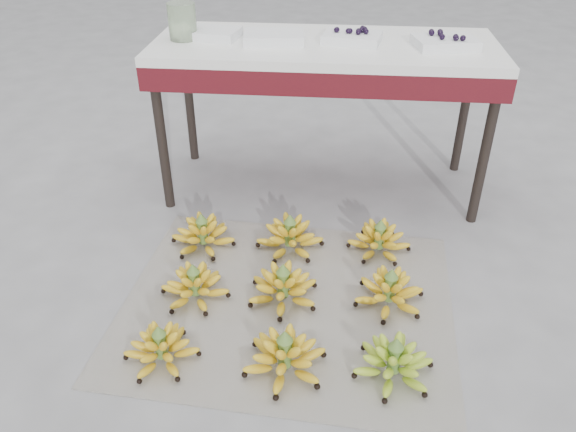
# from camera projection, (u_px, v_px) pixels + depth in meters

# --- Properties ---
(ground) EXTENTS (60.00, 60.00, 0.00)m
(ground) POSITION_uv_depth(u_px,v_px,m) (318.00, 298.00, 2.20)
(ground) COLOR slate
(ground) RESTS_ON ground
(newspaper_mat) EXTENTS (1.32, 1.13, 0.01)m
(newspaper_mat) POSITION_uv_depth(u_px,v_px,m) (288.00, 303.00, 2.17)
(newspaper_mat) COLOR silver
(newspaper_mat) RESTS_ON ground
(bunch_front_left) EXTENTS (0.28, 0.28, 0.15)m
(bunch_front_left) POSITION_uv_depth(u_px,v_px,m) (161.00, 348.00, 1.89)
(bunch_front_left) COLOR yellow
(bunch_front_left) RESTS_ON newspaper_mat
(bunch_front_center) EXTENTS (0.30, 0.30, 0.17)m
(bunch_front_center) POSITION_uv_depth(u_px,v_px,m) (285.00, 356.00, 1.86)
(bunch_front_center) COLOR yellow
(bunch_front_center) RESTS_ON newspaper_mat
(bunch_front_right) EXTENTS (0.28, 0.28, 0.16)m
(bunch_front_right) POSITION_uv_depth(u_px,v_px,m) (394.00, 362.00, 1.84)
(bunch_front_right) COLOR #87B322
(bunch_front_right) RESTS_ON newspaper_mat
(bunch_mid_left) EXTENTS (0.29, 0.29, 0.16)m
(bunch_mid_left) POSITION_uv_depth(u_px,v_px,m) (195.00, 286.00, 2.16)
(bunch_mid_left) COLOR yellow
(bunch_mid_left) RESTS_ON newspaper_mat
(bunch_mid_center) EXTENTS (0.31, 0.31, 0.17)m
(bunch_mid_center) POSITION_uv_depth(u_px,v_px,m) (283.00, 287.00, 2.15)
(bunch_mid_center) COLOR yellow
(bunch_mid_center) RESTS_ON newspaper_mat
(bunch_mid_right) EXTENTS (0.32, 0.32, 0.17)m
(bunch_mid_right) POSITION_uv_depth(u_px,v_px,m) (390.00, 292.00, 2.13)
(bunch_mid_right) COLOR yellow
(bunch_mid_right) RESTS_ON newspaper_mat
(bunch_back_left) EXTENTS (0.34, 0.34, 0.17)m
(bunch_back_left) POSITION_uv_depth(u_px,v_px,m) (203.00, 235.00, 2.45)
(bunch_back_left) COLOR yellow
(bunch_back_left) RESTS_ON newspaper_mat
(bunch_back_center) EXTENTS (0.36, 0.36, 0.17)m
(bunch_back_center) POSITION_uv_depth(u_px,v_px,m) (290.00, 237.00, 2.44)
(bunch_back_center) COLOR yellow
(bunch_back_center) RESTS_ON newspaper_mat
(bunch_back_right) EXTENTS (0.32, 0.32, 0.16)m
(bunch_back_right) POSITION_uv_depth(u_px,v_px,m) (379.00, 240.00, 2.42)
(bunch_back_right) COLOR yellow
(bunch_back_right) RESTS_ON newspaper_mat
(vendor_table) EXTENTS (1.56, 0.63, 0.75)m
(vendor_table) POSITION_uv_depth(u_px,v_px,m) (324.00, 61.00, 2.58)
(vendor_table) COLOR black
(vendor_table) RESTS_ON ground
(tray_far_left) EXTENTS (0.27, 0.21, 0.04)m
(tray_far_left) POSITION_uv_depth(u_px,v_px,m) (212.00, 33.00, 2.58)
(tray_far_left) COLOR silver
(tray_far_left) RESTS_ON vendor_table
(tray_left) EXTENTS (0.29, 0.22, 0.04)m
(tray_left) POSITION_uv_depth(u_px,v_px,m) (274.00, 37.00, 2.52)
(tray_left) COLOR silver
(tray_left) RESTS_ON vendor_table
(tray_right) EXTENTS (0.28, 0.23, 0.06)m
(tray_right) POSITION_uv_depth(u_px,v_px,m) (352.00, 37.00, 2.52)
(tray_right) COLOR silver
(tray_right) RESTS_ON vendor_table
(tray_far_right) EXTENTS (0.30, 0.24, 0.07)m
(tray_far_right) POSITION_uv_depth(u_px,v_px,m) (445.00, 42.00, 2.45)
(tray_far_right) COLOR silver
(tray_far_right) RESTS_ON vendor_table
(glass_jar) EXTENTS (0.15, 0.15, 0.16)m
(glass_jar) POSITION_uv_depth(u_px,v_px,m) (182.00, 21.00, 2.53)
(glass_jar) COLOR #B7D1A6
(glass_jar) RESTS_ON vendor_table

